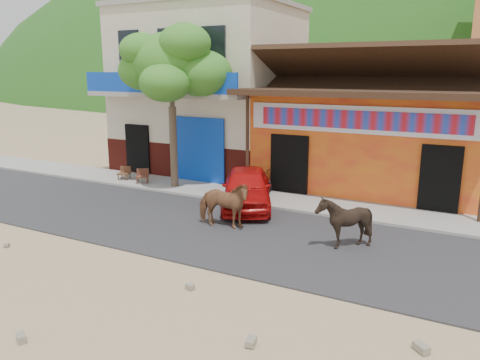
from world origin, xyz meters
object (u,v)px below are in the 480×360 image
object	(u,v)px
tree	(172,107)
red_car	(247,188)
cow_tan	(223,204)
cafe_chair_left	(124,168)
cafe_chair_right	(142,170)
cow_dark	(344,222)
scooter	(257,179)

from	to	relation	value
tree	red_car	world-z (taller)	tree
cow_tan	cafe_chair_left	xyz separation A→B (m)	(-6.39, 3.09, -0.13)
cafe_chair_left	cafe_chair_right	size ratio (longest dim) A/B	0.94
tree	cow_dark	size ratio (longest dim) A/B	4.42
cow_dark	cafe_chair_left	xyz separation A→B (m)	(-9.85, 3.00, -0.12)
cow_tan	cafe_chair_right	distance (m)	6.10
red_car	scooter	world-z (taller)	red_car
cow_dark	tree	bearing A→B (deg)	-111.87
tree	red_car	bearing A→B (deg)	-15.52
cow_dark	scooter	world-z (taller)	cow_dark
cow_dark	cafe_chair_right	bearing A→B (deg)	-107.41
cow_tan	cow_dark	size ratio (longest dim) A/B	1.19
cow_tan	scooter	bearing A→B (deg)	3.77
cow_tan	cow_dark	bearing A→B (deg)	-96.75
cafe_chair_right	tree	bearing A→B (deg)	-24.16
cow_dark	scooter	size ratio (longest dim) A/B	0.83
cow_dark	cafe_chair_left	bearing A→B (deg)	-106.36
cow_dark	cafe_chair_right	distance (m)	9.25
tree	cafe_chair_left	distance (m)	3.52
tree	cafe_chair_right	world-z (taller)	tree
red_car	cafe_chair_right	world-z (taller)	red_car
cow_dark	red_car	xyz separation A→B (m)	(-3.79, 2.06, -0.02)
cow_tan	cow_dark	distance (m)	3.46
cow_tan	cafe_chair_right	xyz separation A→B (m)	(-5.34, 2.95, -0.10)
red_car	cafe_chair_left	distance (m)	6.13
cafe_chair_right	red_car	bearing A→B (deg)	-41.34
tree	cafe_chair_right	size ratio (longest dim) A/B	5.96
cow_dark	red_car	world-z (taller)	cow_dark
red_car	cafe_chair_right	bearing A→B (deg)	145.15
tree	red_car	size ratio (longest dim) A/B	1.56
cafe_chair_right	cow_tan	bearing A→B (deg)	-61.13
cafe_chair_right	cow_dark	bearing A→B (deg)	-50.25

